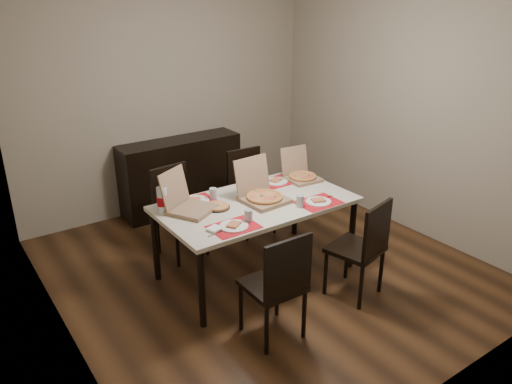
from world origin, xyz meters
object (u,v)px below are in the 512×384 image
Objects in this scene: sideboard at (181,175)px; pizza_box_center at (262,195)px; chair_near_left at (278,283)px; dip_bowl at (246,193)px; chair_far_left at (177,207)px; chair_near_right at (363,245)px; soda_bottle at (162,200)px; dining_table at (256,209)px; chair_far_right at (249,187)px.

pizza_box_center is at bearing -91.93° from sideboard.
chair_near_left is 7.17× the size of dip_bowl.
chair_far_left is at bearing -119.09° from sideboard.
chair_near_right is (0.97, 0.05, 0.00)m from chair_near_left.
soda_bottle is at bearing -125.72° from chair_far_left.
chair_near_right is at bearing -61.24° from pizza_box_center.
sideboard is 1.13m from chair_far_left.
dip_bowl is (0.02, 0.19, 0.08)m from dining_table.
soda_bottle is at bearing 161.45° from dining_table.
chair_far_left is 0.75m from soda_bottle.
chair_near_left reaches higher than sideboard.
chair_far_right is at bearing 59.53° from dining_table.
chair_far_left is at bearing 125.95° from dip_bowl.
soda_bottle is at bearing 162.12° from pizza_box_center.
pizza_box_center is at bearing 61.13° from chair_near_left.
chair_near_left is 1.72m from chair_far_left.
chair_near_left is 1.00× the size of chair_near_right.
chair_far_right is at bearing 91.17° from chair_near_right.
chair_near_right reaches higher than dip_bowl.
chair_far_left is at bearing 54.28° from soda_bottle.
chair_far_left is at bearing -177.42° from chair_far_right.
chair_near_right is at bearing -88.83° from chair_far_right.
chair_far_left reaches higher than dining_table.
dip_bowl is (-0.51, 1.06, 0.25)m from chair_near_right.
chair_far_right is 1.48m from soda_bottle.
chair_far_right is (0.92, 0.04, 0.00)m from chair_far_left.
dip_bowl reaches higher than dining_table.
dining_table is 6.30× the size of soda_bottle.
chair_near_left is (-0.56, -2.71, 0.06)m from sideboard.
dining_table is 1.00m from chair_far_right.
chair_far_right reaches higher than dining_table.
dip_bowl is (-0.10, -1.61, 0.32)m from sideboard.
dining_table is 1.94× the size of chair_near_right.
chair_far_left is at bearing 117.77° from dining_table.
pizza_box_center is 0.21m from dip_bowl.
dining_table is 1.03m from chair_near_left.
dining_table is at bearing -96.30° from dip_bowl.
chair_near_left is 2.10× the size of pizza_box_center.
dip_bowl is at bearing 102.14° from pizza_box_center.
dining_table is at bearing 170.82° from pizza_box_center.
chair_near_left is 3.26× the size of soda_bottle.
chair_near_left is at bearing -177.16° from chair_near_right.
chair_near_right is (0.53, -0.87, -0.17)m from dining_table.
sideboard reaches higher than dip_bowl.
chair_far_left is 2.10× the size of pizza_box_center.
chair_far_left is (-0.43, 0.81, -0.17)m from dining_table.
chair_far_left is at bearing 89.72° from chair_near_left.
dip_bowl is at bearing 67.65° from chair_near_left.
soda_bottle reaches higher than dip_bowl.
chair_far_left is (0.01, 1.72, 0.00)m from chair_near_left.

